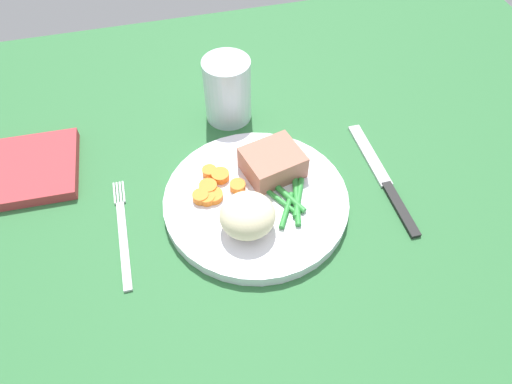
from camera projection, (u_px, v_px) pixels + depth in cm
name	position (u px, v px, depth cm)	size (l,w,h in cm)	color
dining_table	(261.00, 192.00, 63.22)	(120.00, 90.00, 2.00)	#2D6B38
dinner_plate	(256.00, 201.00, 59.98)	(23.74, 23.74, 1.60)	white
meat_portion	(273.00, 163.00, 60.83)	(7.27, 6.22, 3.39)	#A86B56
mashed_potatoes	(248.00, 215.00, 54.57)	(6.70, 6.49, 4.73)	beige
carrot_slices	(214.00, 187.00, 59.73)	(7.01, 6.28, 1.08)	orange
green_beans	(289.00, 199.00, 58.67)	(6.56, 8.45, 0.81)	#2D8C38
fork	(123.00, 233.00, 57.58)	(1.44, 16.60, 0.40)	silver
knife	(383.00, 179.00, 63.08)	(1.70, 20.50, 0.64)	black
water_glass	(228.00, 94.00, 68.33)	(6.91, 6.91, 9.78)	silver
napkin	(28.00, 169.00, 63.50)	(13.04, 12.43, 1.52)	#B2383D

